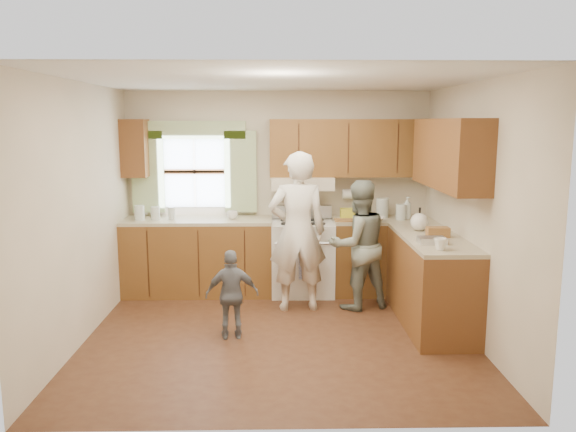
{
  "coord_description": "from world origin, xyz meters",
  "views": [
    {
      "loc": [
        -0.02,
        -5.36,
        2.12
      ],
      "look_at": [
        0.1,
        0.4,
        1.15
      ],
      "focal_mm": 35.0,
      "sensor_mm": 36.0,
      "label": 1
    }
  ],
  "objects_px": {
    "child": "(232,294)",
    "woman_left": "(297,232)",
    "stove": "(302,256)",
    "woman_right": "(358,245)"
  },
  "relations": [
    {
      "from": "child",
      "to": "woman_left",
      "type": "bearing_deg",
      "value": -134.36
    },
    {
      "from": "stove",
      "to": "woman_right",
      "type": "relative_size",
      "value": 0.72
    },
    {
      "from": "stove",
      "to": "child",
      "type": "relative_size",
      "value": 1.2
    },
    {
      "from": "woman_right",
      "to": "woman_left",
      "type": "bearing_deg",
      "value": -17.44
    },
    {
      "from": "woman_right",
      "to": "child",
      "type": "relative_size",
      "value": 1.66
    },
    {
      "from": "stove",
      "to": "woman_left",
      "type": "distance_m",
      "value": 0.76
    },
    {
      "from": "woman_right",
      "to": "child",
      "type": "bearing_deg",
      "value": 13.52
    },
    {
      "from": "woman_right",
      "to": "child",
      "type": "height_order",
      "value": "woman_right"
    },
    {
      "from": "stove",
      "to": "woman_right",
      "type": "xyz_separation_m",
      "value": [
        0.61,
        -0.59,
        0.27
      ]
    },
    {
      "from": "woman_right",
      "to": "child",
      "type": "distance_m",
      "value": 1.66
    }
  ]
}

